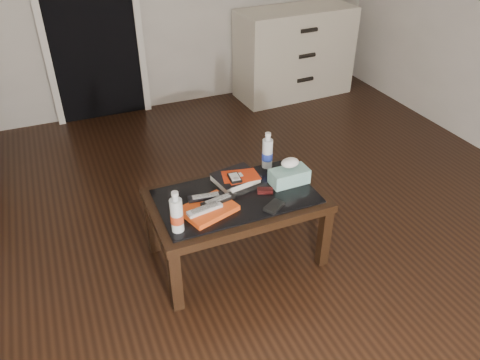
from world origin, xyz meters
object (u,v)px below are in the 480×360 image
at_px(textbook, 235,178).
at_px(water_bottle_right, 267,150).
at_px(dresser, 294,53).
at_px(coffee_table, 236,204).
at_px(water_bottle_left, 176,212).
at_px(tissue_box, 289,176).

relative_size(textbook, water_bottle_right, 1.05).
xyz_separation_m(dresser, textbook, (-1.51, -2.03, 0.03)).
xyz_separation_m(coffee_table, water_bottle_right, (0.30, 0.22, 0.18)).
xyz_separation_m(textbook, water_bottle_left, (-0.45, -0.31, 0.10)).
bearing_deg(water_bottle_right, coffee_table, -144.01).
distance_m(coffee_table, textbook, 0.17).
distance_m(textbook, tissue_box, 0.32).
bearing_deg(coffee_table, tissue_box, 0.19).
relative_size(coffee_table, textbook, 4.00).
height_order(textbook, water_bottle_left, water_bottle_left).
relative_size(water_bottle_right, tissue_box, 1.03).
relative_size(coffee_table, dresser, 0.82).
relative_size(water_bottle_left, tissue_box, 1.03).
xyz_separation_m(coffee_table, tissue_box, (0.34, 0.00, 0.11)).
bearing_deg(water_bottle_left, tissue_box, 12.93).
distance_m(textbook, water_bottle_left, 0.55).
xyz_separation_m(dresser, water_bottle_right, (-1.26, -1.95, 0.13)).
bearing_deg(dresser, water_bottle_left, -132.96).
relative_size(coffee_table, water_bottle_left, 4.20).
height_order(coffee_table, water_bottle_right, water_bottle_right).
xyz_separation_m(dresser, tissue_box, (-1.22, -2.17, 0.06)).
distance_m(water_bottle_left, tissue_box, 0.76).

